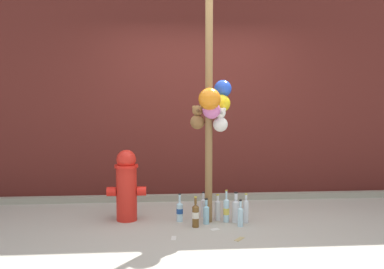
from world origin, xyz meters
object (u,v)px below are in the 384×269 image
at_px(bottle_2, 218,209).
at_px(bottle_7, 236,210).
at_px(memorial_post, 212,84).
at_px(bottle_6, 206,214).
at_px(bottle_8, 240,216).
at_px(bottle_4, 196,215).
at_px(bottle_3, 203,207).
at_px(bottle_1, 246,210).
at_px(fire_hydrant, 127,185).
at_px(bottle_0, 180,211).
at_px(bottle_5, 226,210).

distance_m(bottle_2, bottle_7, 0.22).
relative_size(memorial_post, bottle_6, 10.33).
bearing_deg(bottle_6, bottle_8, -19.45).
height_order(bottle_4, bottle_8, bottle_4).
distance_m(bottle_3, bottle_7, 0.42).
xyz_separation_m(bottle_1, bottle_7, (-0.11, 0.03, 0.00)).
height_order(fire_hydrant, bottle_3, fire_hydrant).
relative_size(fire_hydrant, bottle_0, 2.53).
relative_size(bottle_2, bottle_3, 1.01).
xyz_separation_m(bottle_5, bottle_8, (0.12, -0.18, -0.02)).
xyz_separation_m(memorial_post, bottle_0, (-0.36, 0.05, -1.43)).
bearing_deg(memorial_post, bottle_0, 172.71).
bearing_deg(bottle_0, bottle_4, -55.34).
xyz_separation_m(memorial_post, bottle_6, (-0.07, -0.07, -1.43)).
height_order(bottle_0, bottle_6, bottle_0).
bearing_deg(bottle_6, bottle_5, 13.77).
relative_size(bottle_4, bottle_7, 0.97).
bearing_deg(bottle_8, bottle_3, 131.87).
xyz_separation_m(bottle_3, bottle_5, (0.24, -0.22, 0.02)).
bearing_deg(bottle_3, fire_hydrant, -176.02).
height_order(memorial_post, bottle_5, memorial_post).
distance_m(bottle_1, bottle_2, 0.33).
xyz_separation_m(bottle_3, bottle_6, (0.00, -0.28, -0.01)).
bearing_deg(bottle_6, bottle_1, 0.75).
height_order(bottle_0, bottle_5, bottle_5).
height_order(bottle_5, bottle_8, bottle_5).
bearing_deg(bottle_4, bottle_2, 41.57).
bearing_deg(bottle_6, bottle_0, 157.29).
bearing_deg(bottle_7, bottle_1, -13.01).
distance_m(bottle_0, bottle_8, 0.69).
bearing_deg(bottle_5, bottle_6, -166.23).
bearing_deg(bottle_5, bottle_0, 173.11).
bearing_deg(bottle_7, memorial_post, 170.77).
relative_size(bottle_0, bottle_1, 0.97).
distance_m(fire_hydrant, bottle_7, 1.27).
xyz_separation_m(bottle_2, bottle_6, (-0.15, -0.13, -0.01)).
xyz_separation_m(bottle_0, bottle_6, (0.29, -0.12, -0.00)).
distance_m(fire_hydrant, bottle_3, 0.93).
bearing_deg(memorial_post, bottle_5, -6.03).
distance_m(memorial_post, bottle_7, 1.43).
bearing_deg(bottle_6, bottle_7, 5.26).
distance_m(memorial_post, bottle_2, 1.42).
bearing_deg(bottle_3, bottle_2, -44.01).
bearing_deg(bottle_2, bottle_6, -137.84).
relative_size(bottle_6, bottle_7, 0.83).
bearing_deg(bottle_3, bottle_8, -48.13).
height_order(fire_hydrant, bottle_0, fire_hydrant).
bearing_deg(memorial_post, bottle_7, -9.23).
xyz_separation_m(bottle_3, bottle_8, (0.36, -0.40, -0.00)).
bearing_deg(bottle_1, bottle_0, 171.14).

